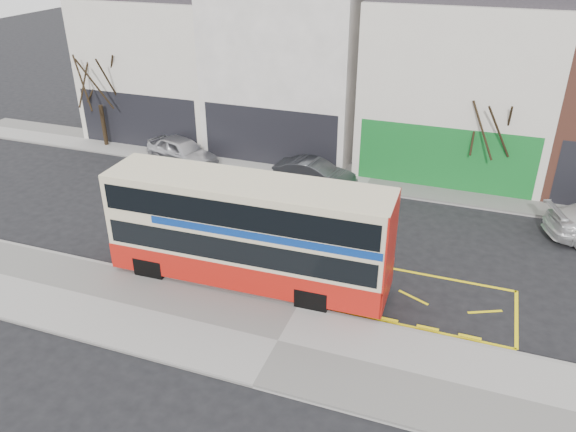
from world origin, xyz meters
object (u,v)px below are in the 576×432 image
at_px(car_grey, 314,174).
at_px(street_tree_left, 94,67).
at_px(bus_stop_post, 142,226).
at_px(car_silver, 182,151).
at_px(double_decker_bus, 249,231).
at_px(street_tree_right, 493,114).

height_order(car_grey, street_tree_left, street_tree_left).
relative_size(bus_stop_post, car_silver, 0.77).
xyz_separation_m(double_decker_bus, bus_stop_post, (-3.68, -1.00, 0.04)).
xyz_separation_m(street_tree_left, street_tree_right, (20.90, 0.62, -0.60)).
bearing_deg(car_silver, street_tree_right, -65.47).
bearing_deg(double_decker_bus, street_tree_right, 53.25).
bearing_deg(street_tree_right, car_grey, -167.17).
xyz_separation_m(car_silver, street_tree_left, (-5.50, 0.80, 3.89)).
distance_m(bus_stop_post, street_tree_left, 14.87).
relative_size(bus_stop_post, car_grey, 0.82).
bearing_deg(car_grey, car_silver, 93.31).
relative_size(bus_stop_post, street_tree_right, 0.57).
distance_m(street_tree_left, street_tree_right, 20.92).
xyz_separation_m(bus_stop_post, car_grey, (3.34, 9.79, -1.47)).
bearing_deg(bus_stop_post, double_decker_bus, 22.74).
height_order(double_decker_bus, street_tree_left, street_tree_left).
height_order(double_decker_bus, car_silver, double_decker_bus).
distance_m(double_decker_bus, car_grey, 8.91).
bearing_deg(street_tree_left, double_decker_bus, -36.54).
xyz_separation_m(bus_stop_post, street_tree_right, (11.15, 11.57, 1.89)).
bearing_deg(street_tree_right, double_decker_bus, -125.29).
height_order(double_decker_bus, car_grey, double_decker_bus).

